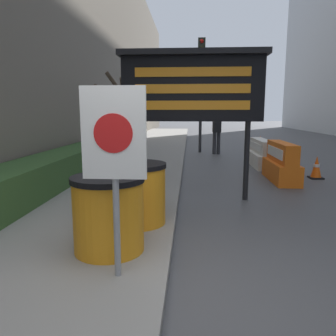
% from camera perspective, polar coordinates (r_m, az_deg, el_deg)
% --- Properties ---
extents(ground_plane, '(120.00, 120.00, 0.00)m').
position_cam_1_polar(ground_plane, '(3.11, -0.42, -22.32)').
color(ground_plane, '#474749').
extents(building_left_facade, '(0.40, 50.40, 10.07)m').
position_cam_1_polar(building_left_facade, '(13.40, -13.55, 24.11)').
color(building_left_facade, gray).
rests_on(building_left_facade, ground_plane).
extents(hedge_strip, '(0.90, 7.24, 0.63)m').
position_cam_1_polar(hedge_strip, '(7.36, -19.45, -0.30)').
color(hedge_strip, '#335628').
rests_on(hedge_strip, sidewalk_left).
extents(bare_tree, '(1.14, 1.15, 2.83)m').
position_cam_1_polar(bare_tree, '(11.41, -9.70, 8.65)').
color(bare_tree, '#4C3D2D').
rests_on(bare_tree, sidewalk_left).
extents(barrel_drum_foreground, '(0.80, 0.80, 0.84)m').
position_cam_1_polar(barrel_drum_foreground, '(3.70, -10.30, -7.79)').
color(barrel_drum_foreground, orange).
rests_on(barrel_drum_foreground, sidewalk_left).
extents(barrel_drum_middle, '(0.80, 0.80, 0.84)m').
position_cam_1_polar(barrel_drum_middle, '(4.54, -5.35, -4.37)').
color(barrel_drum_middle, orange).
rests_on(barrel_drum_middle, sidewalk_left).
extents(warning_sign, '(0.57, 0.08, 1.75)m').
position_cam_1_polar(warning_sign, '(2.93, -9.35, 3.39)').
color(warning_sign, gray).
rests_on(warning_sign, sidewalk_left).
extents(message_board, '(2.70, 0.36, 2.74)m').
position_cam_1_polar(message_board, '(6.15, 4.25, 13.74)').
color(message_board, black).
rests_on(message_board, ground_plane).
extents(jersey_barrier_orange_far, '(0.54, 1.70, 0.93)m').
position_cam_1_polar(jersey_barrier_orange_far, '(8.37, 19.11, 0.67)').
color(jersey_barrier_orange_far, orange).
rests_on(jersey_barrier_orange_far, ground_plane).
extents(jersey_barrier_white, '(0.59, 1.99, 0.82)m').
position_cam_1_polar(jersey_barrier_white, '(10.52, 15.94, 2.31)').
color(jersey_barrier_white, silver).
rests_on(jersey_barrier_white, ground_plane).
extents(traffic_cone_near, '(0.36, 0.36, 0.64)m').
position_cam_1_polar(traffic_cone_near, '(10.27, 19.92, 1.66)').
color(traffic_cone_near, black).
rests_on(traffic_cone_near, ground_plane).
extents(traffic_cone_mid, '(0.32, 0.32, 0.57)m').
position_cam_1_polar(traffic_cone_mid, '(8.99, 24.44, 0.06)').
color(traffic_cone_mid, black).
rests_on(traffic_cone_mid, ground_plane).
extents(traffic_cone_far, '(0.40, 0.40, 0.72)m').
position_cam_1_polar(traffic_cone_far, '(13.69, 15.70, 3.92)').
color(traffic_cone_far, black).
rests_on(traffic_cone_far, ground_plane).
extents(traffic_light_near_curb, '(0.28, 0.44, 4.47)m').
position_cam_1_polar(traffic_light_near_curb, '(13.55, 5.80, 16.33)').
color(traffic_light_near_curb, '#2D2D30').
rests_on(traffic_light_near_curb, ground_plane).
extents(pedestrian_worker, '(0.32, 0.49, 1.77)m').
position_cam_1_polar(pedestrian_worker, '(13.10, 8.50, 6.98)').
color(pedestrian_worker, '#333338').
rests_on(pedestrian_worker, ground_plane).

